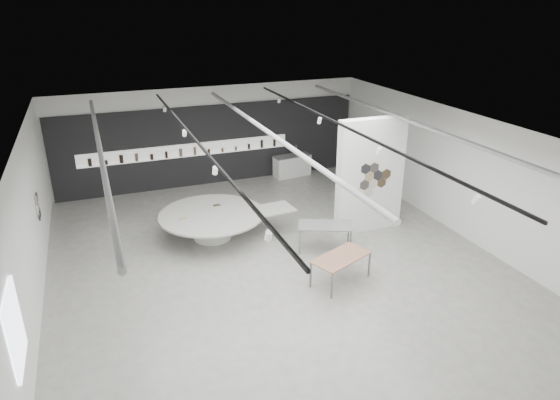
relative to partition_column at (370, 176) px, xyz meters
name	(u,v)px	position (x,y,z in m)	size (l,w,h in m)	color
room	(272,194)	(-3.59, -1.00, 0.27)	(12.02, 14.02, 3.82)	#999890
back_wall_display	(210,145)	(-3.58, 5.94, -0.26)	(11.80, 0.27, 3.10)	black
partition_column	(370,176)	(0.00, 0.00, 0.00)	(2.20, 0.38, 3.60)	white
display_island	(214,222)	(-4.70, 1.15, -1.27)	(4.27, 3.44, 0.82)	white
sample_table_wood	(341,258)	(-2.29, -2.55, -1.11)	(1.77, 1.34, 0.74)	#97674E
sample_table_stone	(325,227)	(-1.88, -0.77, -1.08)	(1.71, 1.32, 0.79)	slate
kitchen_counter	(292,166)	(-0.30, 5.55, -1.36)	(1.62, 0.80, 1.22)	white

